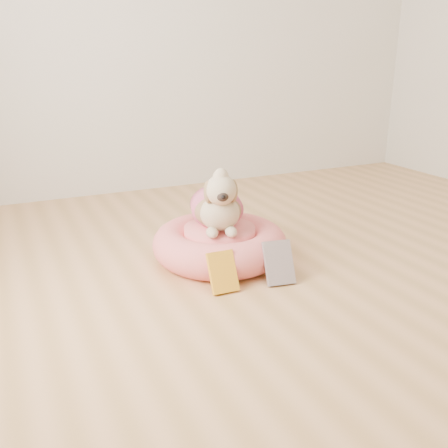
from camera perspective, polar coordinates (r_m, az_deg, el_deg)
name	(u,v)px	position (r m, az deg, el deg)	size (l,w,h in m)	color
floor	(391,312)	(2.12, 18.57, -9.46)	(4.50, 4.50, 0.00)	tan
pet_bed	(220,244)	(2.47, -0.49, -2.27)	(0.66, 0.66, 0.17)	#EF6B5D
dog	(218,195)	(2.39, -0.74, 3.34)	(0.30, 0.44, 0.32)	brown
book_yellow	(223,272)	(2.15, -0.15, -5.51)	(0.12, 0.02, 0.18)	yellow
book_white	(279,263)	(2.24, 6.28, -4.42)	(0.13, 0.02, 0.20)	white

